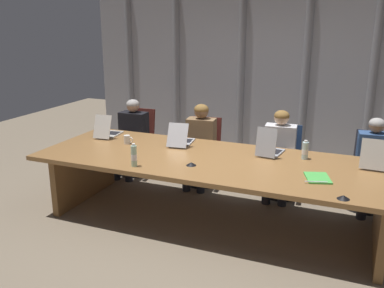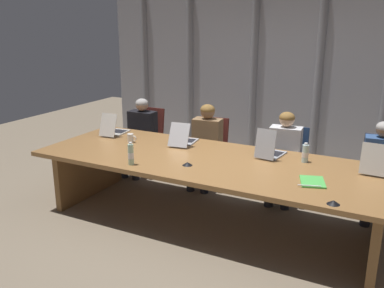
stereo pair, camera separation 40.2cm
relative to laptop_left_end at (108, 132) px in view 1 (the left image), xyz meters
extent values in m
plane|color=#7F705B|center=(1.62, -0.38, -0.81)|extent=(12.41, 12.41, 0.00)
cube|color=olive|center=(1.62, -0.38, -0.08)|extent=(4.00, 1.42, 0.05)
cube|color=black|center=(1.62, -0.38, -0.15)|extent=(3.40, 0.10, 0.06)
cube|color=brown|center=(-0.13, -0.38, -0.46)|extent=(0.08, 1.21, 0.71)
cube|color=brown|center=(3.37, -0.38, -0.46)|extent=(0.08, 1.21, 0.71)
cube|color=#9999A0|center=(1.62, 2.22, 0.55)|extent=(6.21, 0.10, 2.74)
cylinder|color=gray|center=(-0.91, 2.16, 0.55)|extent=(0.12, 0.12, 2.68)
cylinder|color=gray|center=(0.02, 2.16, 0.55)|extent=(0.12, 0.12, 2.68)
cylinder|color=gray|center=(1.19, 2.16, 0.55)|extent=(0.12, 0.12, 2.68)
cylinder|color=gray|center=(2.22, 2.16, 0.55)|extent=(0.12, 0.12, 2.68)
cylinder|color=gray|center=(3.18, 2.16, 0.55)|extent=(0.12, 0.12, 2.68)
cube|color=beige|center=(-0.01, 0.07, -0.05)|extent=(0.26, 0.35, 0.02)
cube|color=black|center=(-0.01, 0.09, -0.04)|extent=(0.21, 0.20, 0.00)
cube|color=beige|center=(0.01, -0.15, 0.10)|extent=(0.24, 0.14, 0.29)
cube|color=black|center=(0.01, -0.14, 0.10)|extent=(0.22, 0.12, 0.26)
cube|color=#BCBCC1|center=(1.04, 0.10, -0.05)|extent=(0.29, 0.35, 0.02)
cube|color=black|center=(1.03, 0.12, -0.04)|extent=(0.23, 0.20, 0.00)
cube|color=#BCBCC1|center=(1.07, -0.13, 0.09)|extent=(0.26, 0.18, 0.27)
cube|color=black|center=(1.06, -0.12, 0.10)|extent=(0.24, 0.15, 0.24)
cube|color=#A8ADB7|center=(2.16, 0.07, -0.05)|extent=(0.27, 0.37, 0.02)
cube|color=black|center=(2.17, 0.10, -0.04)|extent=(0.22, 0.21, 0.00)
cube|color=#A8ADB7|center=(2.14, -0.13, 0.12)|extent=(0.24, 0.09, 0.32)
cube|color=black|center=(2.14, -0.12, 0.12)|extent=(0.21, 0.08, 0.29)
cube|color=beige|center=(3.24, 0.08, -0.05)|extent=(0.26, 0.34, 0.02)
cube|color=black|center=(3.24, 0.10, -0.04)|extent=(0.22, 0.19, 0.00)
cube|color=beige|center=(3.23, -0.12, 0.11)|extent=(0.25, 0.09, 0.31)
cube|color=black|center=(3.23, -0.11, 0.11)|extent=(0.22, 0.07, 0.28)
cube|color=#511E19|center=(-0.03, 0.74, -0.41)|extent=(0.49, 0.49, 0.08)
cube|color=#511E19|center=(-0.04, 0.96, -0.12)|extent=(0.44, 0.13, 0.50)
cylinder|color=#262628|center=(-0.03, 0.74, -0.61)|extent=(0.05, 0.05, 0.33)
cylinder|color=black|center=(-0.03, 0.74, -0.79)|extent=(0.60, 0.60, 0.04)
cube|color=#511E19|center=(1.06, 0.74, -0.41)|extent=(0.53, 0.53, 0.08)
cube|color=#511E19|center=(1.03, 0.96, -0.14)|extent=(0.44, 0.16, 0.46)
cylinder|color=#262628|center=(1.06, 0.74, -0.61)|extent=(0.05, 0.05, 0.33)
cylinder|color=black|center=(1.06, 0.74, -0.79)|extent=(0.60, 0.60, 0.04)
cube|color=navy|center=(2.19, 0.74, -0.41)|extent=(0.53, 0.53, 0.08)
cube|color=navy|center=(2.16, 0.96, -0.15)|extent=(0.44, 0.15, 0.45)
cylinder|color=#262628|center=(2.19, 0.74, -0.61)|extent=(0.05, 0.05, 0.33)
cylinder|color=black|center=(2.19, 0.74, -0.79)|extent=(0.60, 0.60, 0.04)
cube|color=#2D2D38|center=(3.24, 0.74, -0.41)|extent=(0.52, 0.52, 0.08)
cube|color=#2D2D38|center=(3.26, 0.96, -0.14)|extent=(0.44, 0.15, 0.47)
cylinder|color=#262628|center=(3.24, 0.74, -0.61)|extent=(0.05, 0.05, 0.33)
cylinder|color=black|center=(3.24, 0.74, -0.79)|extent=(0.60, 0.60, 0.04)
cube|color=black|center=(-0.03, 0.72, -0.12)|extent=(0.41, 0.23, 0.49)
sphere|color=tan|center=(-0.03, 0.72, 0.22)|extent=(0.19, 0.19, 0.19)
ellipsoid|color=#B2ADA8|center=(-0.03, 0.72, 0.24)|extent=(0.19, 0.19, 0.14)
cylinder|color=black|center=(0.14, 0.73, -0.07)|extent=(0.07, 0.14, 0.27)
cylinder|color=tan|center=(0.14, 0.52, -0.19)|extent=(0.07, 0.30, 0.06)
cylinder|color=black|center=(-0.21, 0.72, -0.07)|extent=(0.07, 0.14, 0.27)
cylinder|color=tan|center=(-0.20, 0.51, -0.19)|extent=(0.07, 0.30, 0.06)
cylinder|color=#262833|center=(0.07, 0.52, -0.40)|extent=(0.14, 0.40, 0.13)
cylinder|color=#262833|center=(0.07, 0.34, -0.60)|extent=(0.11, 0.11, 0.43)
cylinder|color=#262833|center=(-0.13, 0.52, -0.40)|extent=(0.14, 0.40, 0.13)
cylinder|color=#262833|center=(-0.13, 0.34, -0.60)|extent=(0.11, 0.11, 0.43)
cube|color=olive|center=(1.04, 0.72, -0.13)|extent=(0.41, 0.26, 0.48)
sphere|color=#8C6647|center=(1.04, 0.72, 0.22)|extent=(0.20, 0.20, 0.20)
ellipsoid|color=olive|center=(1.04, 0.72, 0.24)|extent=(0.20, 0.20, 0.15)
cylinder|color=olive|center=(1.21, 0.74, -0.07)|extent=(0.08, 0.14, 0.27)
cylinder|color=#8C6647|center=(1.23, 0.53, -0.19)|extent=(0.09, 0.30, 0.06)
cylinder|color=olive|center=(0.88, 0.71, -0.07)|extent=(0.08, 0.14, 0.27)
cylinder|color=#8C6647|center=(0.90, 0.50, -0.19)|extent=(0.09, 0.30, 0.06)
cylinder|color=#262833|center=(1.16, 0.53, -0.40)|extent=(0.17, 0.41, 0.13)
cylinder|color=#262833|center=(1.18, 0.35, -0.60)|extent=(0.11, 0.11, 0.43)
cylinder|color=#262833|center=(0.96, 0.51, -0.40)|extent=(0.17, 0.41, 0.13)
cylinder|color=#262833|center=(0.98, 0.33, -0.60)|extent=(0.11, 0.11, 0.43)
cube|color=silver|center=(2.14, 0.72, -0.12)|extent=(0.41, 0.25, 0.49)
sphere|color=beige|center=(2.14, 0.72, 0.22)|extent=(0.19, 0.19, 0.19)
ellipsoid|color=olive|center=(2.14, 0.72, 0.25)|extent=(0.19, 0.19, 0.14)
cylinder|color=silver|center=(2.31, 0.74, -0.07)|extent=(0.08, 0.14, 0.27)
cylinder|color=beige|center=(2.33, 0.53, -0.18)|extent=(0.09, 0.30, 0.06)
cylinder|color=silver|center=(1.98, 0.71, -0.07)|extent=(0.08, 0.14, 0.27)
cylinder|color=beige|center=(2.00, 0.50, -0.18)|extent=(0.09, 0.30, 0.06)
cylinder|color=#262833|center=(2.26, 0.53, -0.40)|extent=(0.16, 0.41, 0.13)
cylinder|color=#262833|center=(2.28, 0.35, -0.60)|extent=(0.11, 0.11, 0.43)
cylinder|color=#262833|center=(2.06, 0.51, -0.40)|extent=(0.16, 0.41, 0.13)
cylinder|color=#262833|center=(2.08, 0.33, -0.60)|extent=(0.11, 0.11, 0.43)
cube|color=#335184|center=(3.26, 0.72, -0.12)|extent=(0.39, 0.26, 0.50)
sphere|color=#8C6647|center=(3.26, 0.72, 0.23)|extent=(0.18, 0.18, 0.18)
ellipsoid|color=#B2ADA8|center=(3.26, 0.72, 0.25)|extent=(0.18, 0.18, 0.13)
cylinder|color=#335184|center=(3.11, 0.71, -0.06)|extent=(0.08, 0.14, 0.27)
cylinder|color=#8C6647|center=(3.13, 0.50, -0.17)|extent=(0.09, 0.30, 0.06)
cylinder|color=#262833|center=(3.38, 0.53, -0.40)|extent=(0.17, 0.41, 0.13)
cylinder|color=#262833|center=(3.40, 0.35, -0.60)|extent=(0.11, 0.11, 0.43)
cylinder|color=#262833|center=(3.18, 0.51, -0.40)|extent=(0.17, 0.41, 0.13)
cylinder|color=#262833|center=(3.20, 0.33, -0.60)|extent=(0.11, 0.11, 0.43)
cylinder|color=#ADD1B2|center=(0.93, -0.93, 0.05)|extent=(0.06, 0.06, 0.23)
cylinder|color=white|center=(0.93, -0.93, 0.04)|extent=(0.06, 0.06, 0.07)
cylinder|color=white|center=(0.93, -0.93, 0.18)|extent=(0.03, 0.03, 0.02)
cylinder|color=silver|center=(2.55, 0.00, 0.04)|extent=(0.07, 0.07, 0.19)
cylinder|color=white|center=(2.55, 0.00, 0.03)|extent=(0.07, 0.07, 0.06)
cylinder|color=white|center=(2.55, 0.00, 0.14)|extent=(0.04, 0.04, 0.02)
cylinder|color=white|center=(0.42, -0.22, 0.00)|extent=(0.08, 0.08, 0.11)
torus|color=white|center=(0.47, -0.22, 0.00)|extent=(0.07, 0.01, 0.07)
cone|color=black|center=(3.01, -0.99, -0.04)|extent=(0.11, 0.11, 0.03)
cone|color=black|center=(1.47, -0.68, -0.04)|extent=(0.11, 0.11, 0.03)
cube|color=#4CB74C|center=(2.75, -0.57, -0.05)|extent=(0.30, 0.35, 0.02)
cylinder|color=silver|center=(2.75, -0.71, -0.04)|extent=(0.20, 0.07, 0.01)
camera|label=1|loc=(3.07, -4.54, 1.40)|focal=39.14mm
camera|label=2|loc=(3.43, -4.37, 1.40)|focal=39.14mm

